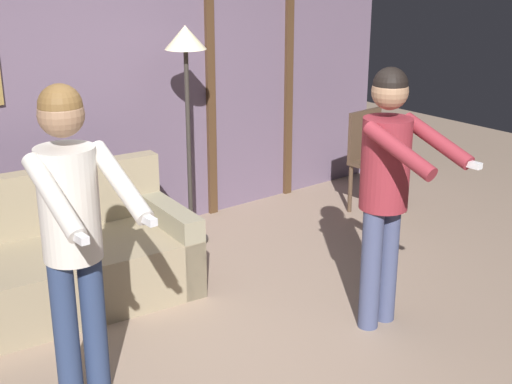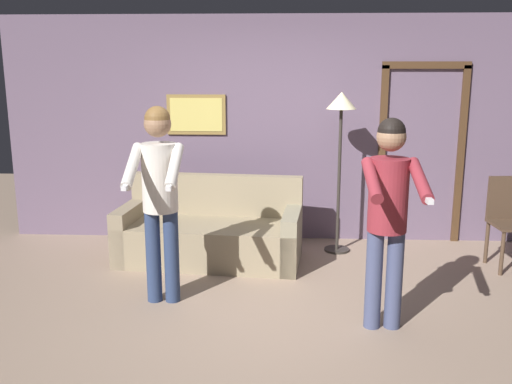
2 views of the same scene
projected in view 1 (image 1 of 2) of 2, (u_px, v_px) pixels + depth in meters
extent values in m
plane|color=gray|center=(251.00, 350.00, 4.34)|extent=(12.00, 12.00, 0.00)
cube|color=slate|center=(80.00, 87.00, 5.50)|extent=(6.40, 0.06, 2.60)
cube|color=#4C331E|center=(211.00, 104.00, 6.25)|extent=(0.08, 0.04, 2.04)
cube|color=#4C331E|center=(289.00, 92.00, 6.78)|extent=(0.08, 0.04, 2.04)
cube|color=gray|center=(52.00, 280.00, 4.78)|extent=(1.97, 1.03, 0.42)
cube|color=gray|center=(30.00, 203.00, 4.92)|extent=(1.90, 0.32, 0.45)
cube|color=gray|center=(169.00, 241.00, 5.20)|extent=(0.24, 0.86, 0.58)
cylinder|color=#332D28|center=(192.00, 239.00, 5.95)|extent=(0.28, 0.28, 0.02)
cylinder|color=#332D28|center=(189.00, 148.00, 5.69)|extent=(0.04, 0.04, 1.56)
cone|color=#F9EAB7|center=(185.00, 37.00, 5.41)|extent=(0.32, 0.32, 0.18)
cylinder|color=navy|center=(66.00, 334.00, 3.71)|extent=(0.13, 0.13, 0.82)
cylinder|color=navy|center=(94.00, 324.00, 3.81)|extent=(0.13, 0.13, 0.82)
cylinder|color=silver|center=(69.00, 204.00, 3.53)|extent=(0.30, 0.30, 0.58)
sphere|color=#9E7556|center=(61.00, 114.00, 3.39)|extent=(0.23, 0.23, 0.23)
sphere|color=brown|center=(60.00, 106.00, 3.37)|extent=(0.21, 0.21, 0.21)
cylinder|color=silver|center=(53.00, 196.00, 3.22)|extent=(0.10, 0.50, 0.32)
cube|color=white|center=(78.00, 236.00, 3.09)|extent=(0.04, 0.15, 0.04)
cylinder|color=silver|center=(120.00, 182.00, 3.42)|extent=(0.10, 0.50, 0.32)
cube|color=white|center=(146.00, 219.00, 3.30)|extent=(0.04, 0.15, 0.04)
cylinder|color=#434B6F|center=(371.00, 270.00, 4.48)|extent=(0.13, 0.13, 0.80)
cylinder|color=#434B6F|center=(388.00, 263.00, 4.57)|extent=(0.13, 0.13, 0.80)
cylinder|color=maroon|center=(386.00, 164.00, 4.30)|extent=(0.30, 0.30, 0.57)
sphere|color=#9E7556|center=(390.00, 91.00, 4.16)|extent=(0.22, 0.22, 0.22)
sphere|color=black|center=(390.00, 85.00, 4.15)|extent=(0.21, 0.21, 0.21)
cylinder|color=maroon|center=(399.00, 150.00, 3.98)|extent=(0.10, 0.50, 0.26)
cylinder|color=maroon|center=(437.00, 141.00, 4.18)|extent=(0.10, 0.50, 0.26)
cube|color=white|center=(469.00, 164.00, 4.04)|extent=(0.04, 0.15, 0.04)
cylinder|color=#4C3828|center=(382.00, 198.00, 6.28)|extent=(0.04, 0.04, 0.45)
cylinder|color=#4C3828|center=(406.00, 189.00, 6.51)|extent=(0.04, 0.04, 0.45)
cylinder|color=#4C3828|center=(350.00, 189.00, 6.53)|extent=(0.04, 0.04, 0.45)
cylinder|color=#4C3828|center=(375.00, 180.00, 6.76)|extent=(0.04, 0.04, 0.45)
cube|color=#4C3828|center=(380.00, 164.00, 6.45)|extent=(0.45, 0.45, 0.03)
cube|color=#4C3828|center=(364.00, 134.00, 6.50)|extent=(0.42, 0.07, 0.45)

